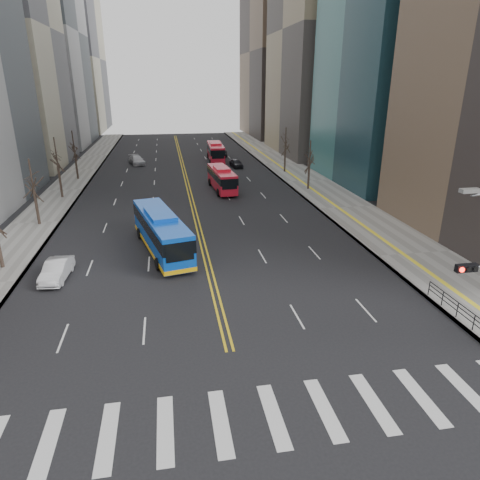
% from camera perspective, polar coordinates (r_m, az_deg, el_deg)
% --- Properties ---
extents(ground, '(220.00, 220.00, 0.00)m').
position_cam_1_polar(ground, '(20.26, 0.98, -22.73)').
color(ground, black).
extents(sidewalk_right, '(7.00, 130.00, 0.15)m').
position_cam_1_polar(sidewalk_right, '(64.39, 8.91, 7.80)').
color(sidewalk_right, gray).
rests_on(sidewalk_right, ground).
extents(sidewalk_left, '(5.00, 130.00, 0.15)m').
position_cam_1_polar(sidewalk_left, '(62.60, -22.30, 6.16)').
color(sidewalk_left, gray).
rests_on(sidewalk_left, ground).
extents(crosswalk, '(26.70, 4.00, 0.01)m').
position_cam_1_polar(crosswalk, '(20.26, 0.98, -22.71)').
color(crosswalk, silver).
rests_on(crosswalk, ground).
extents(centerline, '(0.55, 100.00, 0.01)m').
position_cam_1_polar(centerline, '(70.94, -7.43, 8.98)').
color(centerline, gold).
rests_on(centerline, ground).
extents(office_towers, '(83.00, 134.00, 58.00)m').
position_cam_1_polar(office_towers, '(83.68, -8.68, 27.11)').
color(office_towers, '#949597').
rests_on(office_towers, ground).
extents(pedestrian_railing, '(0.06, 6.06, 1.02)m').
position_cam_1_polar(pedestrian_railing, '(29.74, 27.04, -8.01)').
color(pedestrian_railing, black).
rests_on(pedestrian_railing, sidewalk_right).
extents(street_trees, '(35.20, 47.20, 7.60)m').
position_cam_1_polar(street_trees, '(50.07, -14.84, 9.40)').
color(street_trees, '#2D211B').
rests_on(street_trees, ground).
extents(blue_bus, '(5.20, 12.32, 3.51)m').
position_cam_1_polar(blue_bus, '(37.21, -10.45, 1.22)').
color(blue_bus, blue).
rests_on(blue_bus, ground).
extents(red_bus_near, '(3.00, 9.94, 3.15)m').
position_cam_1_polar(red_bus_near, '(57.94, -2.44, 8.34)').
color(red_bus_near, red).
rests_on(red_bus_near, ground).
extents(red_bus_far, '(3.05, 10.90, 3.44)m').
position_cam_1_polar(red_bus_far, '(80.01, -3.28, 11.79)').
color(red_bus_far, red).
rests_on(red_bus_far, ground).
extents(car_white, '(1.86, 4.46, 1.44)m').
position_cam_1_polar(car_white, '(34.54, -23.26, -3.71)').
color(car_white, silver).
rests_on(car_white, ground).
extents(car_dark_mid, '(2.12, 4.24, 1.39)m').
position_cam_1_polar(car_dark_mid, '(74.22, -0.51, 10.19)').
color(car_dark_mid, black).
rests_on(car_dark_mid, ground).
extents(car_silver, '(3.48, 5.59, 1.51)m').
position_cam_1_polar(car_silver, '(79.05, -13.60, 10.31)').
color(car_silver, '#AEAEB3').
rests_on(car_silver, ground).
extents(car_dark_far, '(2.48, 4.28, 1.12)m').
position_cam_1_polar(car_dark_far, '(85.37, -2.39, 11.43)').
color(car_dark_far, black).
rests_on(car_dark_far, ground).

